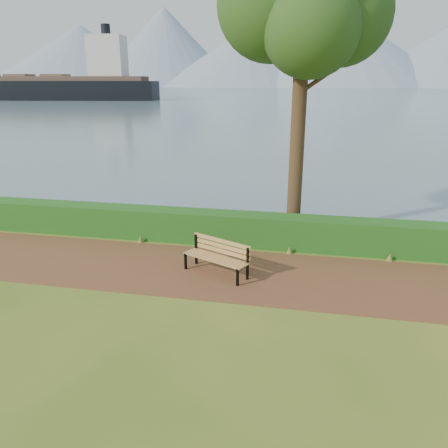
# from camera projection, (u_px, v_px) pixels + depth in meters

# --- Properties ---
(ground) EXTENTS (140.00, 140.00, 0.00)m
(ground) POSITION_uv_depth(u_px,v_px,m) (225.00, 277.00, 11.68)
(ground) COLOR #46621C
(ground) RESTS_ON ground
(path) EXTENTS (40.00, 3.40, 0.01)m
(path) POSITION_uv_depth(u_px,v_px,m) (227.00, 273.00, 11.96)
(path) COLOR brown
(path) RESTS_ON ground
(hedge) EXTENTS (32.00, 0.85, 1.00)m
(hedge) POSITION_uv_depth(u_px,v_px,m) (241.00, 229.00, 13.94)
(hedge) COLOR #194814
(hedge) RESTS_ON ground
(water) EXTENTS (700.00, 510.00, 0.00)m
(water) POSITION_uv_depth(u_px,v_px,m) (313.00, 90.00, 253.71)
(water) COLOR #466170
(water) RESTS_ON ground
(mountains) EXTENTS (585.00, 190.00, 70.00)m
(mountains) POSITION_uv_depth(u_px,v_px,m) (306.00, 54.00, 382.75)
(mountains) COLOR gray
(mountains) RESTS_ON ground
(bench) EXTENTS (1.93, 1.28, 0.94)m
(bench) POSITION_uv_depth(u_px,v_px,m) (218.00, 255.00, 11.77)
(bench) COLOR black
(bench) RESTS_ON ground
(cargo_ship) EXTENTS (69.87, 21.79, 20.95)m
(cargo_ship) POSITION_uv_depth(u_px,v_px,m) (39.00, 88.00, 118.44)
(cargo_ship) COLOR black
(cargo_ship) RESTS_ON ground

